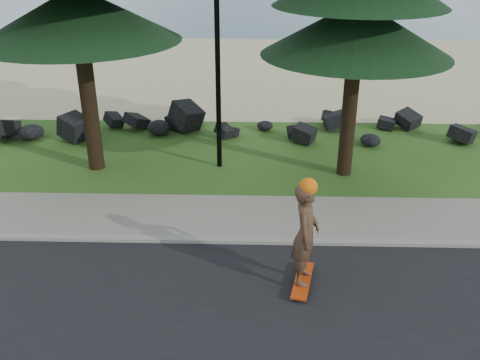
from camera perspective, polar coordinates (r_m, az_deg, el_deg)
The scene contains 7 objects.
ground at distance 12.55m, azimuth -3.13°, elevation -4.45°, with size 160.00×160.00×0.00m, color #285019.
kerb at distance 11.76m, azimuth -3.48°, elevation -6.44°, with size 160.00×0.20×0.10m, color gray.
sidewalk at distance 12.71m, azimuth -3.06°, elevation -3.84°, with size 160.00×2.00×0.08m, color gray.
beach_sand at distance 26.11m, azimuth -0.58°, elevation 11.72°, with size 160.00×15.00×0.01m, color #CCC088.
seawall_boulders at distance 17.61m, azimuth -1.69°, elevation 4.72°, with size 60.00×2.40×1.10m, color black, non-canonical shape.
lamp_post at distance 14.22m, azimuth -2.48°, elevation 16.92°, with size 0.25×0.14×8.14m.
skateboarder at distance 9.93m, azimuth 7.00°, elevation -5.80°, with size 0.63×1.25×2.26m.
Camera 1 is at (1.00, -10.82, 6.29)m, focal length 40.00 mm.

